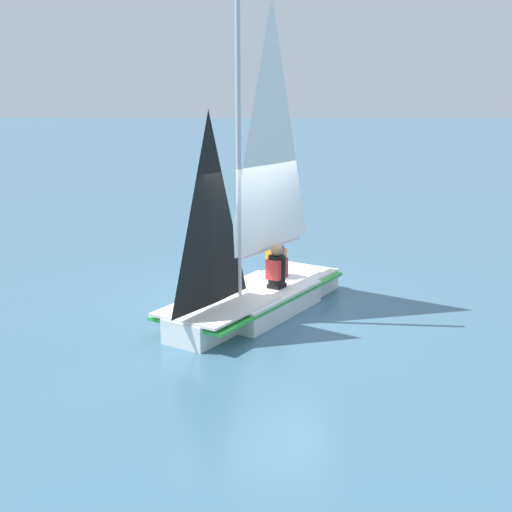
% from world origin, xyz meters
% --- Properties ---
extents(ground_plane, '(260.00, 260.00, 0.00)m').
position_xyz_m(ground_plane, '(0.00, 0.00, 0.00)').
color(ground_plane, '#38607A').
extents(sailboat_main, '(3.24, 4.13, 5.33)m').
position_xyz_m(sailboat_main, '(0.01, 0.01, 0.77)').
color(sailboat_main, white).
rests_on(sailboat_main, ground_plane).
extents(sailor_helm, '(0.41, 0.43, 1.16)m').
position_xyz_m(sailor_helm, '(0.36, 0.16, 0.62)').
color(sailor_helm, black).
rests_on(sailor_helm, ground_plane).
extents(sailor_crew, '(0.41, 0.43, 1.16)m').
position_xyz_m(sailor_crew, '(0.34, 0.88, 0.62)').
color(sailor_crew, black).
rests_on(sailor_crew, ground_plane).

